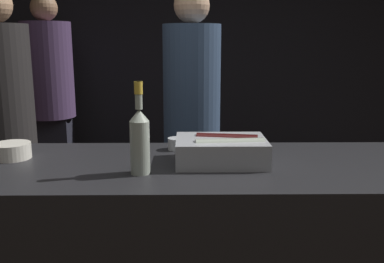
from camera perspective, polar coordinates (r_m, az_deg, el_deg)
name	(u,v)px	position (r m, az deg, el deg)	size (l,w,h in m)	color
wall_back_chalkboard	(189,47)	(4.08, -0.44, 11.21)	(6.40, 0.06, 2.80)	black
ice_bin_with_bottles	(223,149)	(1.67, 4.09, -2.40)	(0.35, 0.25, 0.11)	#9EA0A5
bowl_white	(12,150)	(1.88, -22.89, -2.33)	(0.15, 0.15, 0.06)	silver
candle_votive	(177,144)	(1.87, -2.07, -1.64)	(0.08, 0.08, 0.05)	silver
rose_wine_bottle	(140,138)	(1.52, -6.99, -0.86)	(0.07, 0.07, 0.33)	#9EA899
person_in_hoodie	(4,121)	(2.81, -23.75, 1.33)	(0.36, 0.36, 1.76)	black
person_blond_tee	(192,119)	(2.62, -0.03, 1.71)	(0.35, 0.35, 1.76)	black
person_grey_polo	(50,97)	(3.69, -18.40, 4.43)	(0.40, 0.40, 1.82)	black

